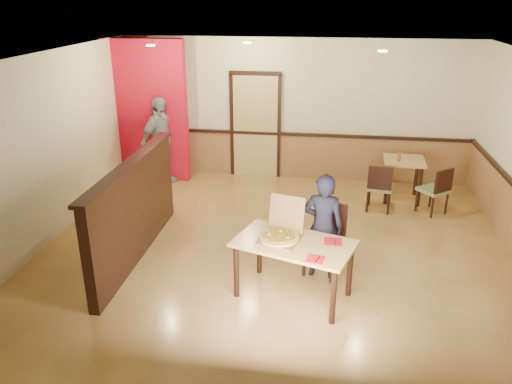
{
  "coord_description": "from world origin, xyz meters",
  "views": [
    {
      "loc": [
        0.63,
        -6.35,
        3.6
      ],
      "look_at": [
        -0.29,
        0.0,
        1.02
      ],
      "focal_mm": 35.0,
      "sensor_mm": 36.0,
      "label": 1
    }
  ],
  "objects_px": {
    "diner": "(323,226)",
    "pizza_box": "(280,235)",
    "main_table": "(294,250)",
    "diner_chair": "(326,236)",
    "side_chair_right": "(436,189)",
    "side_table": "(403,169)",
    "side_chair_left": "(380,186)",
    "condiment": "(399,157)",
    "passerby": "(160,141)"
  },
  "relations": [
    {
      "from": "diner",
      "to": "pizza_box",
      "type": "height_order",
      "value": "diner"
    },
    {
      "from": "main_table",
      "to": "diner_chair",
      "type": "bearing_deg",
      "value": 79.06
    },
    {
      "from": "diner_chair",
      "to": "side_chair_right",
      "type": "distance_m",
      "value": 2.86
    },
    {
      "from": "diner_chair",
      "to": "diner",
      "type": "height_order",
      "value": "diner"
    },
    {
      "from": "side_table",
      "to": "pizza_box",
      "type": "height_order",
      "value": "pizza_box"
    },
    {
      "from": "side_chair_left",
      "to": "pizza_box",
      "type": "height_order",
      "value": "pizza_box"
    },
    {
      "from": "main_table",
      "to": "side_chair_left",
      "type": "bearing_deg",
      "value": 84.05
    },
    {
      "from": "pizza_box",
      "to": "condiment",
      "type": "bearing_deg",
      "value": 75.95
    },
    {
      "from": "side_chair_left",
      "to": "passerby",
      "type": "distance_m",
      "value": 4.28
    },
    {
      "from": "side_table",
      "to": "main_table",
      "type": "bearing_deg",
      "value": -116.72
    },
    {
      "from": "side_chair_left",
      "to": "side_chair_right",
      "type": "height_order",
      "value": "side_chair_left"
    },
    {
      "from": "passerby",
      "to": "pizza_box",
      "type": "distance_m",
      "value": 4.52
    },
    {
      "from": "side_chair_left",
      "to": "condiment",
      "type": "xyz_separation_m",
      "value": [
        0.35,
        0.52,
        0.38
      ]
    },
    {
      "from": "diner_chair",
      "to": "diner",
      "type": "distance_m",
      "value": 0.25
    },
    {
      "from": "main_table",
      "to": "diner_chair",
      "type": "height_order",
      "value": "diner_chair"
    },
    {
      "from": "main_table",
      "to": "side_table",
      "type": "bearing_deg",
      "value": 81.58
    },
    {
      "from": "main_table",
      "to": "side_chair_left",
      "type": "relative_size",
      "value": 1.85
    },
    {
      "from": "passerby",
      "to": "diner_chair",
      "type": "bearing_deg",
      "value": -108.71
    },
    {
      "from": "main_table",
      "to": "pizza_box",
      "type": "relative_size",
      "value": 2.52
    },
    {
      "from": "side_chair_right",
      "to": "side_table",
      "type": "relative_size",
      "value": 1.1
    },
    {
      "from": "side_table",
      "to": "passerby",
      "type": "relative_size",
      "value": 0.44
    },
    {
      "from": "diner_chair",
      "to": "diner",
      "type": "xyz_separation_m",
      "value": [
        -0.05,
        -0.14,
        0.2
      ]
    },
    {
      "from": "side_chair_right",
      "to": "main_table",
      "type": "bearing_deg",
      "value": 13.66
    },
    {
      "from": "side_chair_left",
      "to": "main_table",
      "type": "bearing_deg",
      "value": 74.71
    },
    {
      "from": "main_table",
      "to": "side_chair_right",
      "type": "xyz_separation_m",
      "value": [
        2.24,
        2.87,
        -0.19
      ]
    },
    {
      "from": "diner",
      "to": "passerby",
      "type": "relative_size",
      "value": 0.84
    },
    {
      "from": "side_chair_right",
      "to": "passerby",
      "type": "xyz_separation_m",
      "value": [
        -5.14,
        0.8,
        0.41
      ]
    },
    {
      "from": "main_table",
      "to": "side_chair_left",
      "type": "xyz_separation_m",
      "value": [
        1.29,
        2.86,
        -0.18
      ]
    },
    {
      "from": "passerby",
      "to": "condiment",
      "type": "xyz_separation_m",
      "value": [
        4.53,
        -0.29,
        -0.02
      ]
    },
    {
      "from": "main_table",
      "to": "condiment",
      "type": "relative_size",
      "value": 10.44
    },
    {
      "from": "side_table",
      "to": "condiment",
      "type": "xyz_separation_m",
      "value": [
        -0.11,
        -0.09,
        0.25
      ]
    },
    {
      "from": "side_table",
      "to": "side_chair_left",
      "type": "bearing_deg",
      "value": -126.86
    },
    {
      "from": "main_table",
      "to": "pizza_box",
      "type": "xyz_separation_m",
      "value": [
        -0.17,
        0.06,
        0.17
      ]
    },
    {
      "from": "side_chair_left",
      "to": "condiment",
      "type": "height_order",
      "value": "condiment"
    },
    {
      "from": "side_table",
      "to": "diner",
      "type": "xyz_separation_m",
      "value": [
        -1.41,
        -2.92,
        0.14
      ]
    },
    {
      "from": "diner_chair",
      "to": "pizza_box",
      "type": "xyz_separation_m",
      "value": [
        -0.56,
        -0.64,
        0.3
      ]
    },
    {
      "from": "diner",
      "to": "passerby",
      "type": "height_order",
      "value": "passerby"
    },
    {
      "from": "condiment",
      "to": "diner_chair",
      "type": "bearing_deg",
      "value": -114.88
    },
    {
      "from": "diner",
      "to": "main_table",
      "type": "bearing_deg",
      "value": 66.31
    },
    {
      "from": "side_table",
      "to": "diner",
      "type": "bearing_deg",
      "value": -115.73
    },
    {
      "from": "diner_chair",
      "to": "condiment",
      "type": "relative_size",
      "value": 6.29
    },
    {
      "from": "diner",
      "to": "side_table",
      "type": "bearing_deg",
      "value": -107.72
    },
    {
      "from": "side_chair_left",
      "to": "diner",
      "type": "height_order",
      "value": "diner"
    },
    {
      "from": "side_chair_left",
      "to": "pizza_box",
      "type": "xyz_separation_m",
      "value": [
        -1.46,
        -2.8,
        0.35
      ]
    },
    {
      "from": "side_chair_right",
      "to": "side_table",
      "type": "distance_m",
      "value": 0.78
    },
    {
      "from": "side_chair_right",
      "to": "condiment",
      "type": "relative_size",
      "value": 5.57
    },
    {
      "from": "side_table",
      "to": "pizza_box",
      "type": "relative_size",
      "value": 1.22
    },
    {
      "from": "diner_chair",
      "to": "side_table",
      "type": "bearing_deg",
      "value": 83.12
    },
    {
      "from": "diner_chair",
      "to": "passerby",
      "type": "relative_size",
      "value": 0.55
    },
    {
      "from": "diner_chair",
      "to": "side_chair_right",
      "type": "relative_size",
      "value": 1.13
    }
  ]
}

